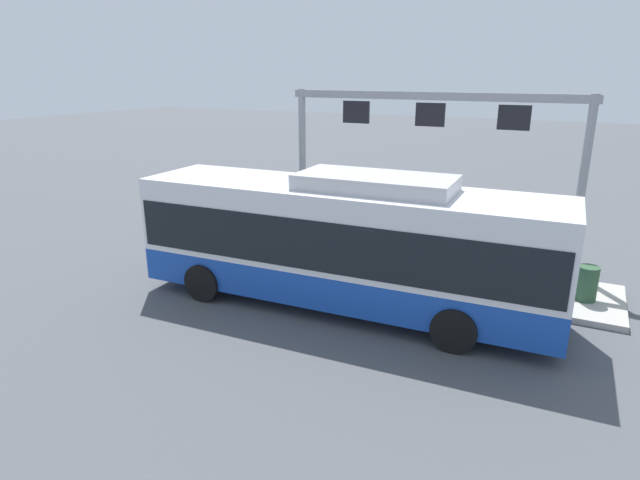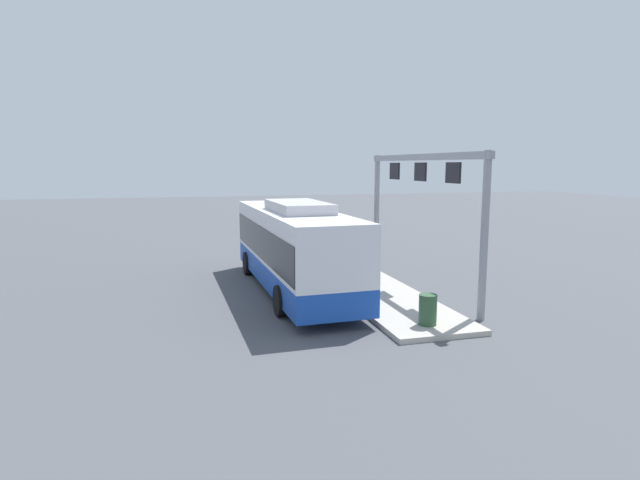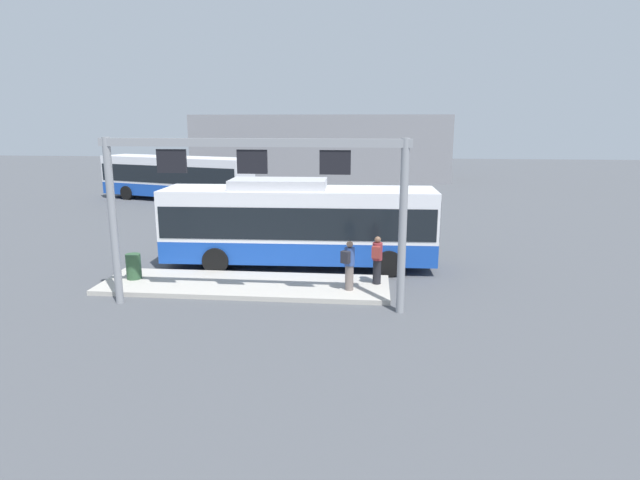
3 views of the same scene
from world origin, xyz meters
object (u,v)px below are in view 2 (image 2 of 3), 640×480
Objects in this scene: bus_main at (293,244)px; person_boarding at (357,251)px; trash_bin at (428,310)px; person_waiting_near at (334,248)px.

bus_main is 6.35× the size of person_boarding.
person_waiting_near is at bearing 1.51° from trash_bin.
person_waiting_near is at bearing -22.07° from person_boarding.
person_waiting_near is (3.04, -2.54, -0.76)m from bus_main.
person_boarding is 1.86× the size of trash_bin.
trash_bin is (-5.56, -2.76, -1.20)m from bus_main.
bus_main is at bearing 26.44° from trash_bin.
person_boarding is 7.70m from trash_bin.
person_boarding is (2.11, -3.31, -0.76)m from bus_main.
bus_main is 4.00m from person_boarding.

